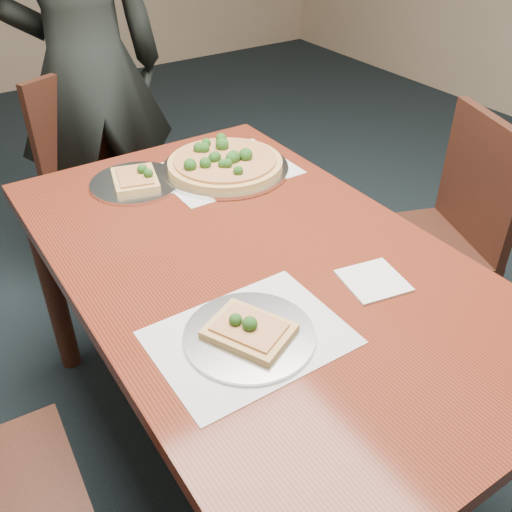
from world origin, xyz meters
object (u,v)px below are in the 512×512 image
pizza_pan (225,163)px  slice_plate_near (249,333)px  chair_right (441,229)px  slice_plate_far (136,181)px  diner (86,69)px  dining_table (256,284)px  chair_far (101,170)px

pizza_pan → slice_plate_near: (-0.36, -0.70, -0.01)m
chair_right → pizza_pan: (-0.63, 0.40, 0.26)m
slice_plate_near → slice_plate_far: (0.08, 0.77, -0.00)m
diner → dining_table: bearing=95.4°
chair_right → diner: diner is taller
diner → slice_plate_far: diner is taller
chair_right → diner: (-0.78, 1.21, 0.38)m
diner → slice_plate_far: size_ratio=6.40×
pizza_pan → slice_plate_near: pizza_pan is taller
slice_plate_near → slice_plate_far: size_ratio=1.00×
chair_far → pizza_pan: 0.76m
chair_right → pizza_pan: size_ratio=2.23×
pizza_pan → slice_plate_far: pizza_pan is taller
chair_far → slice_plate_near: 1.42m
chair_far → pizza_pan: chair_far is taller
diner → slice_plate_far: (-0.13, -0.74, -0.13)m
dining_table → slice_plate_far: bearing=100.4°
pizza_pan → chair_far: bearing=105.9°
diner → slice_plate_near: diner is taller
dining_table → slice_plate_near: size_ratio=5.36×
dining_table → chair_far: 1.16m
dining_table → chair_right: 0.83m
chair_far → diner: bearing=46.1°
chair_far → slice_plate_near: chair_far is taller
pizza_pan → slice_plate_far: 0.29m
chair_right → diner: 1.49m
diner → slice_plate_far: 0.76m
pizza_pan → slice_plate_far: (-0.28, 0.07, -0.01)m
dining_table → chair_right: size_ratio=1.65×
dining_table → slice_plate_far: size_ratio=5.36×
dining_table → diner: bearing=88.5°
chair_right → slice_plate_far: chair_right is taller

